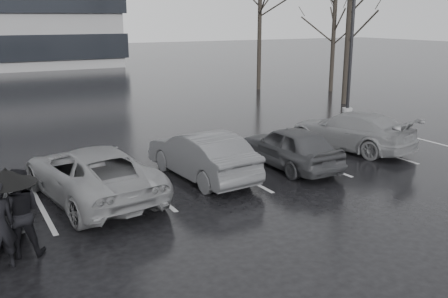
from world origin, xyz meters
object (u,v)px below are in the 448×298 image
object	(u,v)px
car_west_b	(91,173)
tree_east	(348,28)
car_west_a	(202,155)
tree_ne	(334,35)
pedestrian_right	(19,213)
tree_north	(260,22)
car_east	(350,130)
lamp_post	(353,26)
car_main	(290,147)

from	to	relation	value
car_west_b	tree_east	world-z (taller)	tree_east
car_west_b	car_west_a	bearing A→B (deg)	175.46
car_west_b	tree_ne	xyz separation A→B (m)	(18.22, 12.07, 2.82)
pedestrian_right	tree_ne	xyz separation A→B (m)	(20.24, 14.61, 2.62)
pedestrian_right	tree_ne	world-z (taller)	tree_ne
tree_east	tree_north	xyz separation A→B (m)	(-1.00, 7.00, 0.25)
car_west_a	car_east	bearing A→B (deg)	179.05
tree_north	car_west_a	bearing A→B (deg)	-127.63
tree_north	lamp_post	bearing A→B (deg)	-93.36
lamp_post	tree_east	distance (m)	2.49
car_west_b	tree_east	xyz separation A→B (m)	(15.72, 8.07, 3.32)
tree_ne	tree_east	bearing A→B (deg)	-122.01
car_west_a	tree_ne	world-z (taller)	tree_ne
car_west_a	lamp_post	distance (m)	12.92
tree_ne	lamp_post	bearing A→B (deg)	-124.01
tree_east	tree_north	size ratio (longest dim) A/B	0.94
tree_east	tree_north	bearing A→B (deg)	98.13
pedestrian_right	lamp_post	size ratio (longest dim) A/B	0.20
car_east	car_main	bearing A→B (deg)	-0.20
car_east	lamp_post	size ratio (longest dim) A/B	0.51
car_west_a	car_west_b	size ratio (longest dim) A/B	0.85
car_main	lamp_post	bearing A→B (deg)	-142.49
car_west_b	tree_ne	world-z (taller)	tree_ne
lamp_post	tree_ne	xyz separation A→B (m)	(4.03, 5.97, -0.65)
car_main	tree_ne	world-z (taller)	tree_ne
car_main	tree_east	xyz separation A→B (m)	(9.60, 8.26, 3.34)
tree_ne	car_east	bearing A→B (deg)	-127.87
car_west_b	tree_ne	size ratio (longest dim) A/B	0.70
car_west_b	lamp_post	bearing A→B (deg)	-164.57
tree_ne	car_west_a	bearing A→B (deg)	-141.57
car_west_a	tree_east	xyz separation A→B (m)	(12.48, 7.88, 3.31)
pedestrian_right	lamp_post	world-z (taller)	lamp_post
car_east	car_west_a	bearing A→B (deg)	-10.32
lamp_post	tree_ne	distance (m)	7.23
car_west_b	tree_north	size ratio (longest dim) A/B	0.58
car_west_a	lamp_post	world-z (taller)	lamp_post
pedestrian_right	tree_east	world-z (taller)	tree_east
lamp_post	car_east	bearing A→B (deg)	-131.65
car_west_a	tree_north	distance (m)	19.13
car_main	tree_ne	size ratio (longest dim) A/B	0.55
car_main	car_east	xyz separation A→B (m)	(3.20, 0.81, 0.01)
car_main	car_west_a	size ratio (longest dim) A/B	0.92
car_west_b	lamp_post	world-z (taller)	lamp_post
lamp_post	car_west_b	bearing A→B (deg)	-156.73
car_east	pedestrian_right	xyz separation A→B (m)	(-11.34, -3.16, 0.22)
car_main	car_east	size ratio (longest dim) A/B	0.84
car_main	tree_north	world-z (taller)	tree_north
car_east	pedestrian_right	bearing A→B (deg)	1.16
lamp_post	car_west_a	bearing A→B (deg)	-151.62
car_west_a	tree_east	bearing A→B (deg)	-152.74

